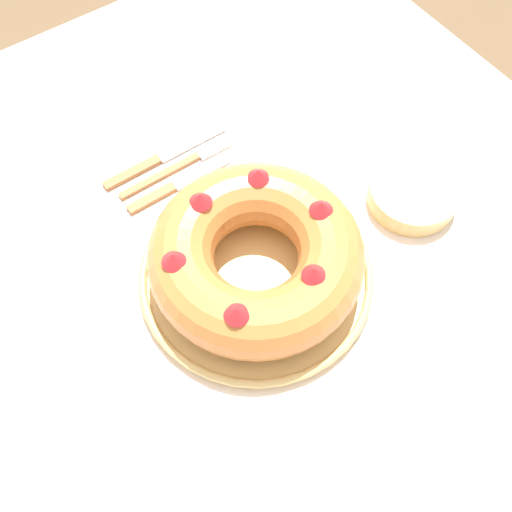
{
  "coord_description": "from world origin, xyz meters",
  "views": [
    {
      "loc": [
        0.33,
        -0.24,
        1.49
      ],
      "look_at": [
        0.01,
        -0.01,
        0.79
      ],
      "focal_mm": 42.0,
      "sensor_mm": 36.0,
      "label": 1
    }
  ],
  "objects_px": {
    "serving_knife": "(157,160)",
    "cake_knife": "(173,187)",
    "bundt_cake": "(256,256)",
    "fork": "(184,164)",
    "serving_dish": "(256,275)",
    "side_bowl": "(413,194)"
  },
  "relations": [
    {
      "from": "serving_dish",
      "to": "serving_knife",
      "type": "relative_size",
      "value": 1.52
    },
    {
      "from": "serving_knife",
      "to": "cake_knife",
      "type": "height_order",
      "value": "same"
    },
    {
      "from": "bundt_cake",
      "to": "cake_knife",
      "type": "relative_size",
      "value": 1.62
    },
    {
      "from": "serving_knife",
      "to": "side_bowl",
      "type": "xyz_separation_m",
      "value": [
        0.29,
        0.28,
        0.01
      ]
    },
    {
      "from": "bundt_cake",
      "to": "fork",
      "type": "xyz_separation_m",
      "value": [
        -0.23,
        0.02,
        -0.06
      ]
    },
    {
      "from": "bundt_cake",
      "to": "fork",
      "type": "height_order",
      "value": "bundt_cake"
    },
    {
      "from": "serving_dish",
      "to": "bundt_cake",
      "type": "bearing_deg",
      "value": -142.3
    },
    {
      "from": "bundt_cake",
      "to": "fork",
      "type": "bearing_deg",
      "value": 174.62
    },
    {
      "from": "serving_dish",
      "to": "bundt_cake",
      "type": "distance_m",
      "value": 0.05
    },
    {
      "from": "bundt_cake",
      "to": "serving_knife",
      "type": "relative_size",
      "value": 1.33
    },
    {
      "from": "serving_knife",
      "to": "side_bowl",
      "type": "distance_m",
      "value": 0.4
    },
    {
      "from": "serving_dish",
      "to": "cake_knife",
      "type": "xyz_separation_m",
      "value": [
        -0.2,
        -0.02,
        -0.01
      ]
    },
    {
      "from": "fork",
      "to": "serving_knife",
      "type": "bearing_deg",
      "value": -133.18
    },
    {
      "from": "bundt_cake",
      "to": "fork",
      "type": "distance_m",
      "value": 0.24
    },
    {
      "from": "fork",
      "to": "cake_knife",
      "type": "xyz_separation_m",
      "value": [
        0.03,
        -0.04,
        -0.0
      ]
    },
    {
      "from": "side_bowl",
      "to": "fork",
      "type": "bearing_deg",
      "value": -136.05
    },
    {
      "from": "cake_knife",
      "to": "fork",
      "type": "bearing_deg",
      "value": 130.88
    },
    {
      "from": "fork",
      "to": "cake_knife",
      "type": "height_order",
      "value": "cake_knife"
    },
    {
      "from": "serving_knife",
      "to": "cake_knife",
      "type": "xyz_separation_m",
      "value": [
        0.06,
        -0.01,
        -0.0
      ]
    },
    {
      "from": "bundt_cake",
      "to": "cake_knife",
      "type": "xyz_separation_m",
      "value": [
        -0.2,
        -0.02,
        -0.06
      ]
    },
    {
      "from": "serving_dish",
      "to": "side_bowl",
      "type": "relative_size",
      "value": 2.45
    },
    {
      "from": "serving_dish",
      "to": "serving_knife",
      "type": "xyz_separation_m",
      "value": [
        -0.26,
        -0.01,
        -0.01
      ]
    }
  ]
}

